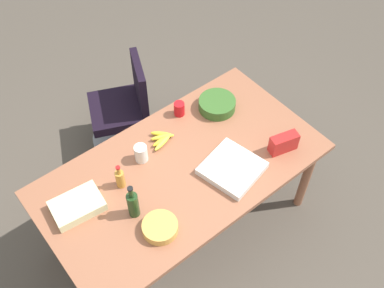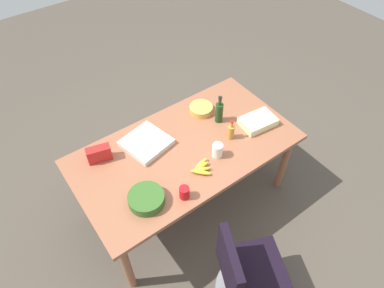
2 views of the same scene
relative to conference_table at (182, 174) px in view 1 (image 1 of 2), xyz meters
The scene contains 13 objects.
ground_plane 0.72m from the conference_table, ahead, with size 10.00×10.00×0.00m, color #4F463C.
conference_table is the anchor object (origin of this frame).
office_chair 1.14m from the conference_table, 98.91° to the right, with size 0.63×0.63×0.88m.
banana_bunch 0.30m from the conference_table, 98.33° to the right, with size 0.20×0.18×0.04m.
dressing_bottle 0.45m from the conference_table, 19.15° to the right, with size 0.06×0.06×0.20m.
wine_bottle 0.50m from the conference_table, 11.83° to the left, with size 0.09×0.09×0.29m.
chip_bowl 0.50m from the conference_table, 36.54° to the left, with size 0.22×0.22×0.06m, color gold.
salad_bowl 0.63m from the conference_table, 153.71° to the right, with size 0.28×0.28×0.08m, color #345E24.
mayo_jar 0.32m from the conference_table, 53.71° to the right, with size 0.09×0.09×0.13m, color white.
pizza_box 0.36m from the conference_table, 137.47° to the left, with size 0.36×0.36×0.05m, color silver.
chip_bag_red 0.74m from the conference_table, 154.01° to the left, with size 0.20×0.08×0.14m, color red.
sheet_cake 0.74m from the conference_table, 12.52° to the right, with size 0.32×0.22×0.07m, color beige.
red_solo_cup 0.52m from the conference_table, 126.11° to the right, with size 0.08×0.08×0.11m, color red.
Camera 1 is at (1.09, 1.47, 3.30)m, focal length 42.22 mm.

